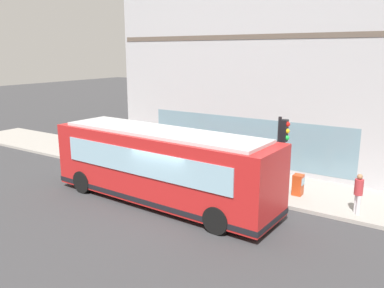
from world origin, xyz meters
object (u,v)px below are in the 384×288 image
at_px(traffic_light_near_corner, 282,143).
at_px(pedestrian_walking_along_curb, 358,191).
at_px(fire_hydrant, 265,179).
at_px(city_bus_nearside, 161,166).
at_px(pedestrian_by_light_pole, 178,145).
at_px(newspaper_vending_box, 298,185).

distance_m(traffic_light_near_corner, pedestrian_walking_along_curb, 3.37).
distance_m(fire_hydrant, pedestrian_walking_along_curb, 4.28).
relative_size(city_bus_nearside, fire_hydrant, 13.70).
height_order(traffic_light_near_corner, pedestrian_walking_along_curb, traffic_light_near_corner).
distance_m(fire_hydrant, pedestrian_by_light_pole, 5.64).
bearing_deg(pedestrian_by_light_pole, traffic_light_near_corner, -107.69).
xyz_separation_m(pedestrian_walking_along_curb, pedestrian_by_light_pole, (1.94, 9.65, 0.14)).
relative_size(pedestrian_walking_along_curb, newspaper_vending_box, 1.74).
distance_m(city_bus_nearside, traffic_light_near_corner, 5.00).
relative_size(traffic_light_near_corner, newspaper_vending_box, 3.85).
distance_m(city_bus_nearside, pedestrian_walking_along_curb, 7.68).
bearing_deg(fire_hydrant, pedestrian_by_light_pole, 80.13).
xyz_separation_m(fire_hydrant, pedestrian_walking_along_curb, (-0.98, -4.13, 0.53)).
bearing_deg(city_bus_nearside, traffic_light_near_corner, -57.81).
xyz_separation_m(fire_hydrant, pedestrian_by_light_pole, (0.96, 5.51, 0.67)).
xyz_separation_m(traffic_light_near_corner, pedestrian_walking_along_curb, (0.18, -3.00, -1.52)).
bearing_deg(city_bus_nearside, newspaper_vending_box, -52.58).
relative_size(traffic_light_near_corner, pedestrian_by_light_pole, 1.95).
height_order(fire_hydrant, pedestrian_walking_along_curb, pedestrian_walking_along_curb).
bearing_deg(newspaper_vending_box, pedestrian_walking_along_curb, -106.52).
bearing_deg(pedestrian_by_light_pole, pedestrian_walking_along_curb, -101.37).
relative_size(pedestrian_walking_along_curb, pedestrian_by_light_pole, 0.88).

